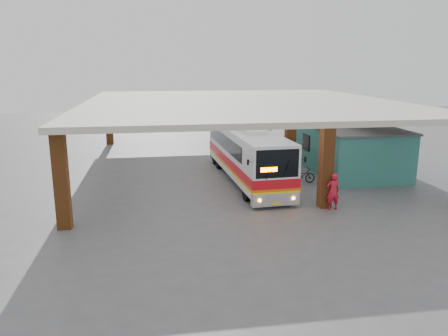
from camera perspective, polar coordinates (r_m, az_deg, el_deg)
ground at (r=24.85m, az=3.88°, el=-3.24°), size 90.00×90.00×0.00m
brick_columns at (r=29.41m, az=4.52°, el=3.74°), size 20.10×21.60×4.35m
canopy_roof at (r=30.37m, az=2.22°, el=8.50°), size 21.00×23.00×0.30m
shop_building at (r=30.58m, az=16.07°, el=2.46°), size 5.20×8.20×3.11m
coach_bus at (r=27.06m, az=2.95°, el=1.91°), size 3.13×11.97×3.45m
motorcycle at (r=26.96m, az=10.02°, el=-1.01°), size 1.90×0.87×0.96m
pedestrian at (r=22.41m, az=14.06°, el=-2.98°), size 0.72×0.49×1.89m
red_chair at (r=31.43m, az=9.07°, el=0.81°), size 0.46×0.46×0.71m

